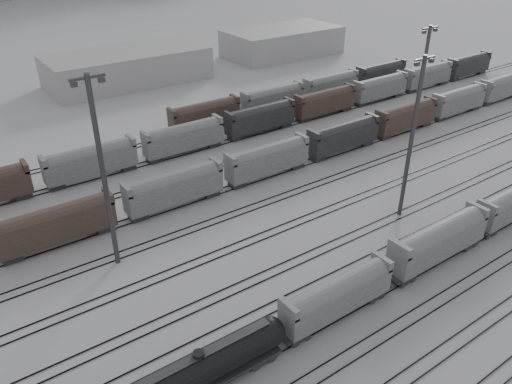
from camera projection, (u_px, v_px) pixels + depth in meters
ground at (378, 301)px, 56.38m from camera, size 900.00×900.00×0.00m
tracks at (283, 230)px, 68.83m from camera, size 220.00×71.50×0.16m
tank_car_b at (200, 370)px, 44.59m from camera, size 18.57×3.09×4.59m
hopper_car_a at (337, 294)px, 52.78m from camera, size 13.92×2.77×4.98m
hopper_car_b at (438, 239)px, 61.07m from camera, size 15.51×3.08×5.55m
light_mast_b at (103, 172)px, 56.49m from camera, size 3.85×0.62×24.06m
light_mast_c at (412, 136)px, 66.73m from camera, size 3.69×0.59×23.09m
light_mast_d at (420, 91)px, 83.84m from camera, size 3.67×0.59×22.94m
bg_string_near at (267, 161)px, 81.86m from camera, size 151.00×3.00×5.60m
bg_string_mid at (260, 119)px, 98.30m from camera, size 151.00×3.00×5.60m
bg_string_far at (303, 93)px, 112.79m from camera, size 66.00×3.00×5.60m
warehouse_mid at (128, 67)px, 127.22m from camera, size 40.00×18.00×8.00m
warehouse_right at (283, 42)px, 152.34m from camera, size 35.00×18.00×8.00m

